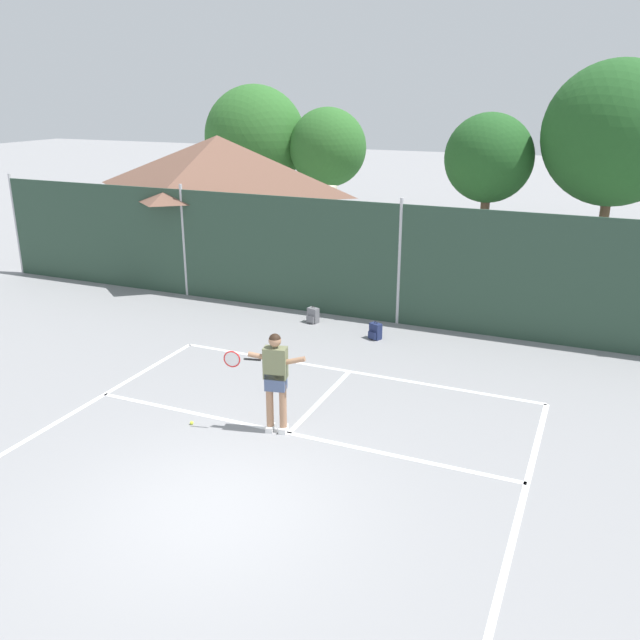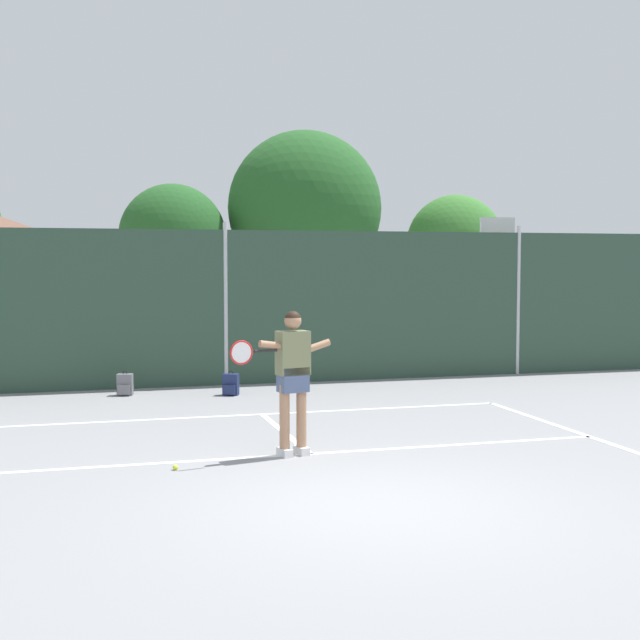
% 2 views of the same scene
% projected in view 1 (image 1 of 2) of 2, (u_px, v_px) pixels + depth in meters
% --- Properties ---
extents(ground_plane, '(120.00, 120.00, 0.00)m').
position_uv_depth(ground_plane, '(215.00, 508.00, 9.84)').
color(ground_plane, gray).
extents(court_markings, '(8.30, 11.10, 0.01)m').
position_uv_depth(court_markings, '(237.00, 486.00, 10.40)').
color(court_markings, white).
rests_on(court_markings, ground).
extents(chainlink_fence, '(26.09, 0.09, 3.27)m').
position_uv_depth(chainlink_fence, '(399.00, 265.00, 17.16)').
color(chainlink_fence, '#284233').
rests_on(chainlink_fence, ground).
extents(clubhouse_building, '(6.86, 5.32, 4.41)m').
position_uv_depth(clubhouse_building, '(220.00, 202.00, 22.21)').
color(clubhouse_building, beige).
rests_on(clubhouse_building, ground).
extents(treeline_backdrop, '(24.30, 4.67, 6.88)m').
position_uv_depth(treeline_backdrop, '(476.00, 144.00, 26.31)').
color(treeline_backdrop, brown).
rests_on(treeline_backdrop, ground).
extents(tennis_player, '(1.39, 0.47, 1.85)m').
position_uv_depth(tennis_player, '(275.00, 374.00, 11.71)').
color(tennis_player, silver).
rests_on(tennis_player, ground).
extents(tennis_ball, '(0.07, 0.07, 0.07)m').
position_uv_depth(tennis_ball, '(192.00, 423.00, 12.29)').
color(tennis_ball, '#CCE033').
rests_on(tennis_ball, ground).
extents(backpack_grey, '(0.32, 0.29, 0.46)m').
position_uv_depth(backpack_grey, '(313.00, 316.00, 17.62)').
color(backpack_grey, slate).
rests_on(backpack_grey, ground).
extents(backpack_navy, '(0.33, 0.32, 0.46)m').
position_uv_depth(backpack_navy, '(375.00, 331.00, 16.47)').
color(backpack_navy, navy).
rests_on(backpack_navy, ground).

